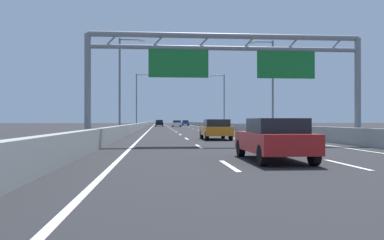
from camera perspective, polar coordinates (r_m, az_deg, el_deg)
ground_plane at (r=99.37m, az=-2.54°, el=-0.87°), size 260.00×260.00×0.00m
lane_dash_left_1 at (r=12.05m, az=5.29°, el=-6.47°), size 0.16×3.00×0.01m
lane_dash_left_2 at (r=20.94m, az=0.97°, el=-3.76°), size 0.16×3.00×0.01m
lane_dash_left_3 at (r=29.89m, az=-0.76°, el=-2.66°), size 0.16×3.00×0.01m
lane_dash_left_4 at (r=38.87m, az=-1.70°, el=-2.07°), size 0.16×3.00×0.01m
lane_dash_left_5 at (r=47.85m, az=-2.28°, el=-1.70°), size 0.16×3.00×0.01m
lane_dash_left_6 at (r=56.84m, az=-2.67°, el=-1.44°), size 0.16×3.00×0.01m
lane_dash_left_7 at (r=65.83m, az=-2.96°, el=-1.26°), size 0.16×3.00×0.01m
lane_dash_left_8 at (r=74.83m, az=-3.18°, el=-1.12°), size 0.16×3.00×0.01m
lane_dash_left_9 at (r=83.82m, az=-3.36°, el=-1.01°), size 0.16×3.00×0.01m
lane_dash_left_10 at (r=92.82m, az=-3.49°, el=-0.92°), size 0.16×3.00×0.01m
lane_dash_left_11 at (r=101.82m, az=-3.61°, el=-0.85°), size 0.16×3.00×0.01m
lane_dash_left_12 at (r=110.82m, az=-3.70°, el=-0.79°), size 0.16×3.00×0.01m
lane_dash_left_13 at (r=119.81m, az=-3.79°, el=-0.74°), size 0.16×3.00×0.01m
lane_dash_left_14 at (r=128.81m, az=-3.86°, el=-0.69°), size 0.16×3.00×0.01m
lane_dash_left_15 at (r=137.81m, az=-3.92°, el=-0.65°), size 0.16×3.00×0.01m
lane_dash_left_16 at (r=146.81m, az=-3.97°, el=-0.62°), size 0.16×3.00×0.01m
lane_dash_left_17 at (r=155.81m, az=-4.02°, el=-0.59°), size 0.16×3.00×0.01m
lane_dash_right_1 at (r=13.16m, az=21.00°, el=-5.92°), size 0.16×3.00×0.01m
lane_dash_right_2 at (r=21.60m, az=10.54°, el=-3.65°), size 0.16×3.00×0.01m
lane_dash_right_3 at (r=30.36m, az=6.04°, el=-2.62°), size 0.16×3.00×0.01m
lane_dash_right_4 at (r=39.23m, az=3.57°, el=-2.05°), size 0.16×3.00×0.01m
lane_dash_right_5 at (r=48.14m, az=2.01°, el=-1.69°), size 0.16×3.00×0.01m
lane_dash_right_6 at (r=57.09m, az=0.94°, el=-1.44°), size 0.16×3.00×0.01m
lane_dash_right_7 at (r=66.05m, az=0.16°, el=-1.26°), size 0.16×3.00×0.01m
lane_dash_right_8 at (r=75.02m, az=-0.43°, el=-1.12°), size 0.16×3.00×0.01m
lane_dash_right_9 at (r=83.99m, az=-0.90°, el=-1.01°), size 0.16×3.00×0.01m
lane_dash_right_10 at (r=92.97m, az=-1.28°, el=-0.92°), size 0.16×3.00×0.01m
lane_dash_right_11 at (r=101.96m, az=-1.58°, el=-0.85°), size 0.16×3.00×0.01m
lane_dash_right_12 at (r=110.94m, az=-1.84°, el=-0.79°), size 0.16×3.00×0.01m
lane_dash_right_13 at (r=119.93m, az=-2.07°, el=-0.74°), size 0.16×3.00×0.01m
lane_dash_right_14 at (r=128.92m, az=-2.26°, el=-0.69°), size 0.16×3.00×0.01m
lane_dash_right_15 at (r=137.91m, az=-2.42°, el=-0.65°), size 0.16×3.00×0.01m
lane_dash_right_16 at (r=146.90m, az=-2.57°, el=-0.62°), size 0.16×3.00×0.01m
lane_dash_right_17 at (r=155.90m, az=-2.69°, el=-0.59°), size 0.16×3.00×0.01m
edge_line_left at (r=87.31m, az=-5.68°, el=-0.97°), size 0.16×176.00×0.01m
edge_line_right at (r=87.78m, az=1.19°, el=-0.97°), size 0.16×176.00×0.01m
barrier_left at (r=109.33m, az=-6.36°, el=-0.55°), size 0.45×220.00×0.95m
barrier_right at (r=109.82m, az=0.85°, el=-0.55°), size 0.45×220.00×0.95m
sign_gantry at (r=23.38m, az=5.13°, el=8.42°), size 16.01×0.36×6.36m
streetlamp_left_mid at (r=40.35m, az=-9.89°, el=5.67°), size 2.58×0.28×9.50m
streetlamp_right_mid at (r=41.77m, az=11.07°, el=5.48°), size 2.58×0.28×9.50m
streetlamp_left_far at (r=70.48m, az=-7.70°, el=3.20°), size 2.58×0.28×9.50m
streetlamp_right_far at (r=71.30m, az=4.40°, el=3.16°), size 2.58×0.28×9.50m
black_car at (r=93.93m, az=-4.66°, el=-0.44°), size 1.80×4.23×1.54m
white_car at (r=88.30m, az=-2.19°, el=-0.49°), size 1.86×4.11×1.42m
red_car at (r=13.69m, az=11.56°, el=-2.61°), size 1.79×4.26×1.42m
orange_car at (r=28.70m, az=3.38°, el=-1.31°), size 1.85×4.35×1.44m
blue_car at (r=111.26m, az=-0.96°, el=-0.41°), size 1.78×4.48×1.46m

